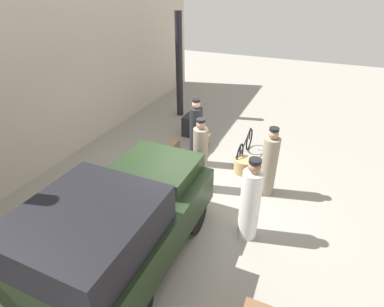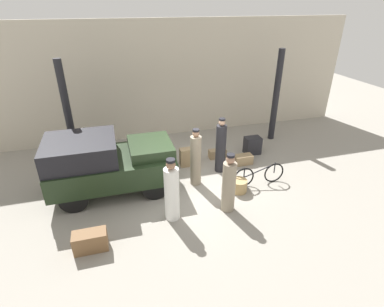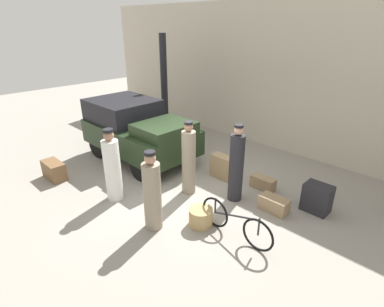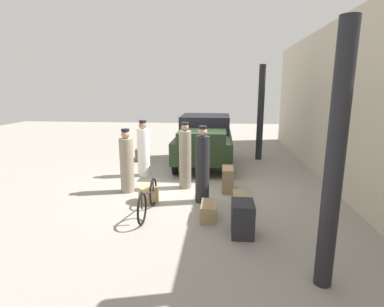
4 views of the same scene
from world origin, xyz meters
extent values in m
plane|color=gray|center=(0.00, 0.00, 0.00)|extent=(30.00, 30.00, 0.00)
cube|color=beige|center=(0.00, 4.08, 2.25)|extent=(16.00, 0.15, 4.50)
cylinder|color=black|center=(-3.34, 2.43, 1.76)|extent=(0.24, 0.24, 3.52)
cylinder|color=black|center=(4.19, 2.43, 1.76)|extent=(0.24, 0.24, 3.52)
cylinder|color=black|center=(-1.06, 1.25, 0.37)|extent=(0.74, 0.12, 0.74)
cylinder|color=black|center=(-1.06, -0.46, 0.37)|extent=(0.74, 0.12, 0.74)
cylinder|color=black|center=(-3.23, 1.25, 0.37)|extent=(0.74, 0.12, 0.74)
cylinder|color=black|center=(-3.23, -0.46, 0.37)|extent=(0.74, 0.12, 0.74)
cube|color=black|center=(-2.14, 0.39, 0.74)|extent=(3.49, 1.87, 0.69)
cube|color=black|center=(-2.93, 0.39, 1.39)|extent=(1.92, 1.72, 0.63)
cube|color=black|center=(-1.01, 0.39, 1.24)|extent=(1.22, 1.46, 0.31)
torus|color=black|center=(2.60, -0.57, 0.33)|extent=(0.65, 0.04, 0.65)
torus|color=black|center=(1.60, -0.57, 0.33)|extent=(0.65, 0.04, 0.65)
cylinder|color=#232328|center=(2.10, -0.57, 0.48)|extent=(1.02, 0.04, 0.35)
cylinder|color=#232328|center=(1.60, -0.57, 0.49)|extent=(0.04, 0.04, 0.33)
cylinder|color=#232328|center=(2.60, -0.57, 0.51)|extent=(0.04, 0.04, 0.36)
cylinder|color=tan|center=(1.37, -0.74, 0.19)|extent=(0.49, 0.49, 0.37)
cylinder|color=#232328|center=(1.26, 0.55, 0.80)|extent=(0.33, 0.33, 1.60)
sphere|color=tan|center=(1.26, 0.55, 1.70)|extent=(0.21, 0.21, 0.21)
cylinder|color=black|center=(1.26, 0.55, 1.81)|extent=(0.20, 0.20, 0.06)
cylinder|color=gray|center=(0.73, -1.45, 0.71)|extent=(0.36, 0.36, 1.42)
sphere|color=tan|center=(0.73, -1.45, 1.53)|extent=(0.22, 0.22, 0.22)
cylinder|color=black|center=(0.73, -1.45, 1.64)|extent=(0.21, 0.21, 0.06)
cylinder|color=white|center=(-0.78, -1.40, 0.73)|extent=(0.38, 0.38, 1.46)
sphere|color=#936B51|center=(-0.78, -1.40, 1.58)|extent=(0.23, 0.23, 0.23)
cylinder|color=black|center=(-0.78, -1.40, 1.70)|extent=(0.22, 0.22, 0.06)
cylinder|color=gray|center=(0.26, 0.02, 0.78)|extent=(0.33, 0.33, 1.57)
sphere|color=#936B51|center=(0.26, 0.02, 1.67)|extent=(0.20, 0.20, 0.20)
cylinder|color=black|center=(0.26, 0.02, 1.78)|extent=(0.19, 0.19, 0.06)
cube|color=#937A56|center=(2.19, 0.75, 0.17)|extent=(0.63, 0.33, 0.33)
cube|color=#232328|center=(2.84, 1.40, 0.32)|extent=(0.57, 0.41, 0.64)
cube|color=#937A56|center=(1.49, 1.42, 0.16)|extent=(0.61, 0.27, 0.32)
cube|color=#937A56|center=(0.40, 1.17, 0.31)|extent=(0.67, 0.29, 0.63)
cube|color=brown|center=(-2.80, -1.98, 0.23)|extent=(0.75, 0.38, 0.47)
camera|label=1|loc=(-5.15, -2.14, 4.35)|focal=28.00mm
camera|label=2|loc=(-1.98, -7.49, 5.07)|focal=28.00mm
camera|label=3|loc=(4.78, -4.50, 3.83)|focal=28.00mm
camera|label=4|loc=(8.07, 0.96, 2.69)|focal=28.00mm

